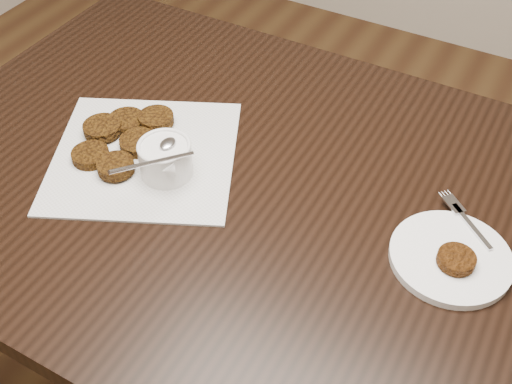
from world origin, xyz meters
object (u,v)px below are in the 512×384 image
table (272,318)px  napkin (144,156)px  sauce_ramekin (164,144)px  plate_with_patty (452,255)px

table → napkin: 0.45m
sauce_ramekin → napkin: bearing=164.2°
napkin → table: bearing=8.3°
napkin → plate_with_patty: (0.54, 0.03, 0.01)m
table → napkin: bearing=-171.7°
table → sauce_ramekin: sauce_ramekin is taller
napkin → sauce_ramekin: 0.09m
sauce_ramekin → table: bearing=16.2°
table → sauce_ramekin: bearing=-163.8°
napkin → plate_with_patty: 0.54m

